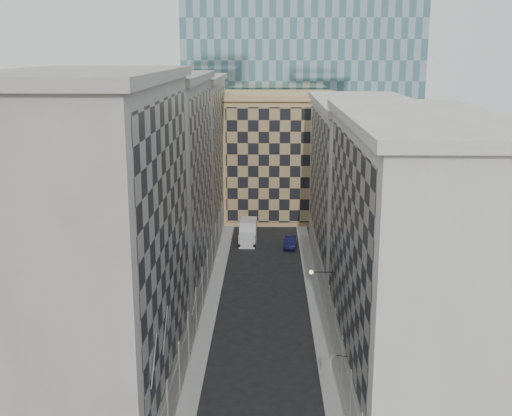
# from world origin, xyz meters

# --- Properties ---
(sidewalk_west) EXTENTS (1.50, 100.00, 0.15)m
(sidewalk_west) POSITION_xyz_m (-5.25, 30.00, 0.07)
(sidewalk_west) COLOR gray
(sidewalk_west) RESTS_ON ground
(sidewalk_east) EXTENTS (1.50, 100.00, 0.15)m
(sidewalk_east) POSITION_xyz_m (5.25, 30.00, 0.07)
(sidewalk_east) COLOR gray
(sidewalk_east) RESTS_ON ground
(bldg_left_a) EXTENTS (10.80, 22.80, 23.70)m
(bldg_left_a) POSITION_xyz_m (-10.88, 11.00, 11.82)
(bldg_left_a) COLOR gray
(bldg_left_a) RESTS_ON ground
(bldg_left_b) EXTENTS (10.80, 22.80, 22.70)m
(bldg_left_b) POSITION_xyz_m (-10.88, 33.00, 11.32)
(bldg_left_b) COLOR gray
(bldg_left_b) RESTS_ON ground
(bldg_left_c) EXTENTS (10.80, 22.80, 21.70)m
(bldg_left_c) POSITION_xyz_m (-10.88, 55.00, 10.83)
(bldg_left_c) COLOR gray
(bldg_left_c) RESTS_ON ground
(bldg_right_a) EXTENTS (10.80, 26.80, 20.70)m
(bldg_right_a) POSITION_xyz_m (10.88, 15.00, 10.32)
(bldg_right_a) COLOR beige
(bldg_right_a) RESTS_ON ground
(bldg_right_b) EXTENTS (10.80, 28.80, 19.70)m
(bldg_right_b) POSITION_xyz_m (10.89, 42.00, 9.85)
(bldg_right_b) COLOR beige
(bldg_right_b) RESTS_ON ground
(tan_block) EXTENTS (16.80, 14.80, 18.80)m
(tan_block) POSITION_xyz_m (2.00, 67.90, 9.44)
(tan_block) COLOR tan
(tan_block) RESTS_ON ground
(church_tower) EXTENTS (7.20, 7.20, 51.50)m
(church_tower) POSITION_xyz_m (0.00, 82.00, 26.95)
(church_tower) COLOR #2C2722
(church_tower) RESTS_ON ground
(flagpoles_left) EXTENTS (0.10, 6.33, 2.33)m
(flagpoles_left) POSITION_xyz_m (-5.90, 6.00, 8.00)
(flagpoles_left) COLOR gray
(flagpoles_left) RESTS_ON ground
(bracket_lamp) EXTENTS (1.98, 0.36, 0.36)m
(bracket_lamp) POSITION_xyz_m (4.38, 24.00, 6.20)
(bracket_lamp) COLOR black
(bracket_lamp) RESTS_ON ground
(box_truck) EXTENTS (2.34, 5.46, 2.97)m
(box_truck) POSITION_xyz_m (-2.24, 53.18, 1.29)
(box_truck) COLOR silver
(box_truck) RESTS_ON ground
(dark_car) EXTENTS (1.96, 4.44, 1.42)m
(dark_car) POSITION_xyz_m (3.32, 51.03, 0.71)
(dark_car) COLOR #0E0F34
(dark_car) RESTS_ON ground
(shop_sign) EXTENTS (1.20, 0.73, 0.81)m
(shop_sign) POSITION_xyz_m (4.96, 12.27, 3.83)
(shop_sign) COLOR black
(shop_sign) RESTS_ON ground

